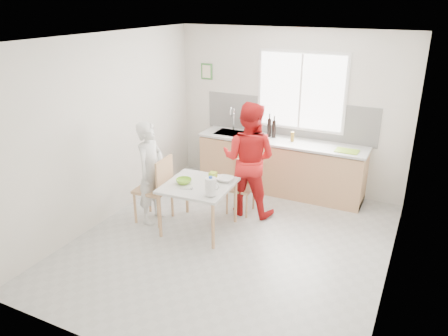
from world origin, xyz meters
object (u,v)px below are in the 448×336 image
Objects in this scene: dining_table at (198,189)px; person_red at (249,159)px; bowl_green at (184,181)px; milk_jug at (211,186)px; chair_left at (157,186)px; person_white at (151,173)px; wine_bottle_a at (269,127)px; chair_far at (242,184)px; wine_bottle_b at (274,129)px; bowl_white at (225,179)px.

dining_table is 0.94m from person_red.
milk_jug reaches higher than bowl_green.
dining_table is 0.96× the size of chair_left.
wine_bottle_a is (1.09, 1.93, 0.32)m from person_white.
dining_table is 1.19× the size of chair_far.
milk_jug is (0.03, -1.09, 0.40)m from chair_far.
wine_bottle_b is at bearing 80.58° from chair_far.
wine_bottle_a is at bearing 170.21° from wine_bottle_b.
dining_table is 3.22× the size of wine_bottle_b.
person_red is 0.58m from bowl_white.
bowl_white is at bearing -91.55° from wine_bottle_a.
dining_table is 0.40m from bowl_white.
dining_table is at bearing 90.00° from chair_left.
bowl_green is (-0.61, -0.87, -0.14)m from person_red.
wine_bottle_a reaches higher than milk_jug.
bowl_green is at bearing -145.86° from bowl_white.
bowl_white is 0.72× the size of wine_bottle_a.
person_white is 1.09m from bowl_white.
person_white is 5.89× the size of milk_jug.
person_white is 5.07× the size of wine_bottle_b.
wine_bottle_b is at bearing 77.39° from dining_table.
person_white is at bearing -176.83° from dining_table.
chair_far is at bearing -91.36° from wine_bottle_a.
wine_bottle_b is (0.08, 2.13, 0.23)m from milk_jug.
person_white is 1.13m from milk_jug.
milk_jug reaches higher than dining_table.
chair_far is at bearing 88.08° from bowl_white.
chair_left is 2.23m from wine_bottle_a.
chair_far is at bearing 69.84° from dining_table.
wine_bottle_a is (0.03, 1.06, 0.63)m from chair_far.
chair_far is (0.98, 0.87, -0.11)m from chair_left.
person_white is 4.75× the size of wine_bottle_a.
dining_table is 0.63× the size of person_white.
wine_bottle_b is (0.00, 1.06, 0.20)m from person_red.
chair_left is at bearing -117.51° from wine_bottle_a.
wine_bottle_b is at bearing -93.34° from person_red.
bowl_white is at bearing 92.58° from milk_jug.
chair_far is at bearing 60.61° from bowl_green.
person_red is at bearing -85.43° from wine_bottle_a.
chair_left is 1.02m from bowl_white.
wine_bottle_b reaches higher than chair_far.
wine_bottle_b is at bearing 147.07° from chair_left.
wine_bottle_a is at bearing -32.71° from person_white.
bowl_green is (0.57, -0.02, -0.02)m from person_white.
person_white is 6.56× the size of bowl_white.
wine_bottle_a is at bearing 85.47° from chair_far.
milk_jug is (1.10, -0.22, 0.08)m from person_white.
wine_bottle_a is at bearing 88.45° from bowl_white.
milk_jug reaches higher than chair_far.
wine_bottle_a is 0.09m from wine_bottle_b.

